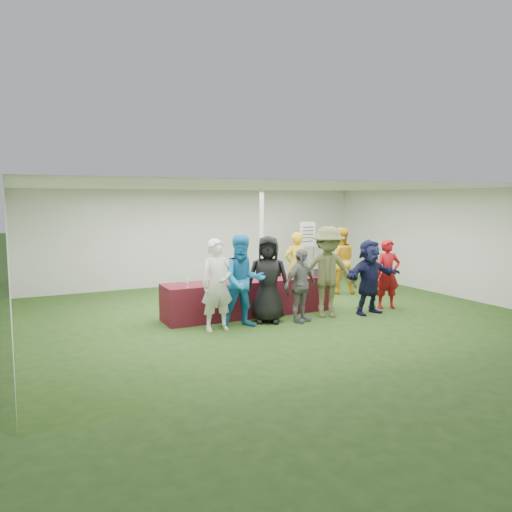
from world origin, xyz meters
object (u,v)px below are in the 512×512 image
customer_2 (268,279)px  dump_bucket (317,272)px  staff_back (340,261)px  wine_list_sign (308,239)px  customer_0 (217,285)px  customer_5 (369,277)px  serving_table (248,298)px  customer_1 (243,281)px  staff_pourer (296,266)px  customer_3 (300,285)px  customer_6 (388,274)px  customer_4 (328,272)px

customer_2 → dump_bucket: bearing=47.6°
staff_back → wine_list_sign: bearing=-60.7°
customer_0 → customer_5: bearing=-2.4°
customer_5 → serving_table: bearing=150.5°
customer_1 → customer_5: 2.88m
serving_table → customer_0: (-1.02, -0.84, 0.49)m
serving_table → customer_1: 1.12m
staff_pourer → staff_back: staff_back is taller
staff_pourer → staff_back: bearing=-173.2°
serving_table → customer_0: size_ratio=2.09×
dump_bucket → customer_3: (-0.91, -0.76, -0.10)m
customer_0 → customer_3: customer_0 is taller
customer_3 → customer_6: size_ratio=0.95×
customer_6 → wine_list_sign: bearing=105.5°
wine_list_sign → customer_0: wine_list_sign is taller
serving_table → staff_pourer: 2.10m
customer_0 → customer_3: size_ratio=1.17×
wine_list_sign → customer_0: 5.39m
dump_bucket → customer_5: customer_5 is taller
wine_list_sign → customer_1: size_ratio=1.01×
staff_back → customer_4: size_ratio=0.91×
wine_list_sign → customer_1: wine_list_sign is taller
customer_1 → customer_4: bearing=9.1°
staff_pourer → customer_0: size_ratio=0.95×
dump_bucket → customer_5: (0.77, -0.83, -0.04)m
customer_5 → customer_6: 0.76m
staff_pourer → customer_5: 2.14m
staff_back → customer_1: customer_1 is taller
wine_list_sign → customer_2: bearing=-132.4°
wine_list_sign → customer_3: 4.34m
serving_table → customer_4: customer_4 is taller
serving_table → customer_6: 3.22m
dump_bucket → customer_5: bearing=-47.0°
customer_3 → customer_5: (1.68, -0.07, 0.06)m
wine_list_sign → staff_pourer: size_ratio=1.10×
customer_6 → customer_4: bearing=-162.0°
wine_list_sign → customer_1: bearing=-136.5°
dump_bucket → customer_6: size_ratio=0.16×
customer_4 → staff_pourer: bearing=103.0°
customer_3 → serving_table: bearing=108.7°
customer_1 → customer_4: (1.93, -0.00, 0.05)m
wine_list_sign → staff_back: 1.53m
serving_table → staff_back: staff_back is taller
customer_3 → staff_pourer: bearing=44.5°
customer_5 → customer_6: size_ratio=1.03×
customer_5 → customer_4: bearing=163.4°
customer_2 → serving_table: bearing=126.9°
dump_bucket → customer_6: bearing=-21.5°
customer_0 → customer_2: 1.13m
serving_table → wine_list_sign: wine_list_sign is taller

